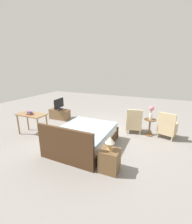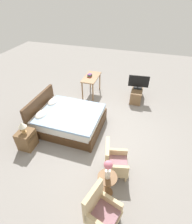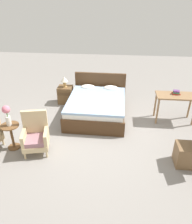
{
  "view_description": "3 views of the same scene",
  "coord_description": "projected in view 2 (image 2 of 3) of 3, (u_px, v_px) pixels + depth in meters",
  "views": [
    {
      "loc": [
        -2.04,
        4.66,
        2.32
      ],
      "look_at": [
        0.07,
        -0.13,
        0.78
      ],
      "focal_mm": 24.0,
      "sensor_mm": 36.0,
      "label": 1
    },
    {
      "loc": [
        -3.75,
        -1.0,
        3.73
      ],
      "look_at": [
        -0.0,
        0.15,
        0.76
      ],
      "focal_mm": 28.0,
      "sensor_mm": 36.0,
      "label": 2
    },
    {
      "loc": [
        0.49,
        -4.44,
        3.16
      ],
      "look_at": [
        0.04,
        0.06,
        0.65
      ],
      "focal_mm": 35.0,
      "sensor_mm": 36.0,
      "label": 3
    }
  ],
  "objects": [
    {
      "name": "flower_vase",
      "position": [
        108.0,
        168.0,
        3.29
      ],
      "size": [
        0.17,
        0.17,
        0.48
      ],
      "color": "silver",
      "rests_on": "side_table"
    },
    {
      "name": "armchair_by_window_right",
      "position": [
        114.0,
        162.0,
        4.03
      ],
      "size": [
        0.64,
        0.64,
        0.92
      ],
      "color": "#CCB284",
      "rests_on": "ground_plane"
    },
    {
      "name": "armchair_by_window_left",
      "position": [
        101.0,
        211.0,
        3.17
      ],
      "size": [
        0.67,
        0.67,
        0.92
      ],
      "color": "#CCB284",
      "rests_on": "ground_plane"
    },
    {
      "name": "vanity_desk",
      "position": [
        91.0,
        79.0,
        6.76
      ],
      "size": [
        1.04,
        0.52,
        0.77
      ],
      "color": "#8E6B47",
      "rests_on": "ground_plane"
    },
    {
      "name": "ground_plane",
      "position": [
        101.0,
        133.0,
        5.34
      ],
      "size": [
        16.0,
        16.0,
        0.0
      ],
      "primitive_type": "plane",
      "color": "gray"
    },
    {
      "name": "side_table",
      "position": [
        107.0,
        183.0,
        3.6
      ],
      "size": [
        0.4,
        0.4,
        0.6
      ],
      "color": "brown",
      "rests_on": "ground_plane"
    },
    {
      "name": "tv_flatscreen",
      "position": [
        139.0,
        82.0,
        6.43
      ],
      "size": [
        0.23,
        0.74,
        0.51
      ],
      "color": "black",
      "rests_on": "tv_stand"
    },
    {
      "name": "book_stack",
      "position": [
        90.0,
        75.0,
        6.68
      ],
      "size": [
        0.21,
        0.18,
        0.1
      ],
      "color": "#AD2823",
      "rests_on": "vanity_desk"
    },
    {
      "name": "tv_stand",
      "position": [
        137.0,
        94.0,
        6.72
      ],
      "size": [
        0.96,
        0.4,
        0.47
      ],
      "color": "brown",
      "rests_on": "ground_plane"
    },
    {
      "name": "table_lamp",
      "position": [
        22.0,
        126.0,
        4.45
      ],
      "size": [
        0.22,
        0.22,
        0.33
      ],
      "color": "tan",
      "rests_on": "nightstand"
    },
    {
      "name": "nightstand",
      "position": [
        27.0,
        139.0,
        4.75
      ],
      "size": [
        0.44,
        0.41,
        0.54
      ],
      "color": "brown",
      "rests_on": "ground_plane"
    },
    {
      "name": "bed",
      "position": [
        67.0,
        119.0,
        5.39
      ],
      "size": [
        1.62,
        2.02,
        0.96
      ],
      "color": "#472D19",
      "rests_on": "ground_plane"
    }
  ]
}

